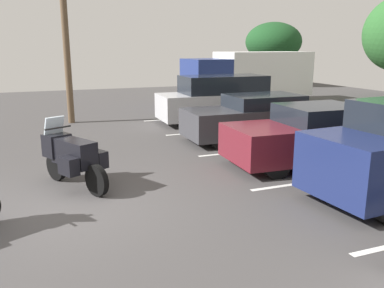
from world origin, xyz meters
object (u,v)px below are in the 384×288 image
Objects in this scene: car_charcoal at (256,118)px; car_maroon at (315,136)px; motorcycle_touring at (72,155)px; utility_pole at (64,10)px; car_silver at (220,99)px; box_truck at (249,75)px.

car_maroon is at bearing 0.02° from car_charcoal.
motorcycle_touring is 0.24× the size of utility_pole.
car_silver is 0.69× the size of box_truck.
motorcycle_touring is 0.43× the size of car_maroon.
motorcycle_touring is at bearing -66.68° from car_charcoal.
box_truck is 10.39m from utility_pole.
box_truck is (-8.11, 4.26, 0.74)m from car_charcoal.
box_truck is (-10.70, 10.28, 0.76)m from motorcycle_touring.
utility_pole is at bearing 175.04° from motorcycle_touring.
car_maroon is at bearing 86.21° from motorcycle_touring.
motorcycle_touring is 6.55m from car_charcoal.
car_maroon is at bearing -20.98° from box_truck.
car_charcoal is (-2.59, 6.02, 0.02)m from motorcycle_touring.
box_truck is (-4.80, 4.00, 0.53)m from car_silver.
car_silver is 1.05× the size of car_charcoal.
car_charcoal is 0.99× the size of car_maroon.
utility_pole is (-2.01, -5.59, 3.38)m from car_silver.
utility_pole is at bearing -73.74° from box_truck.
car_charcoal is 9.19m from box_truck.
motorcycle_touring is 14.86m from box_truck.
car_maroon is (0.40, 6.02, 0.04)m from motorcycle_touring.
car_maroon is 0.66× the size of box_truck.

